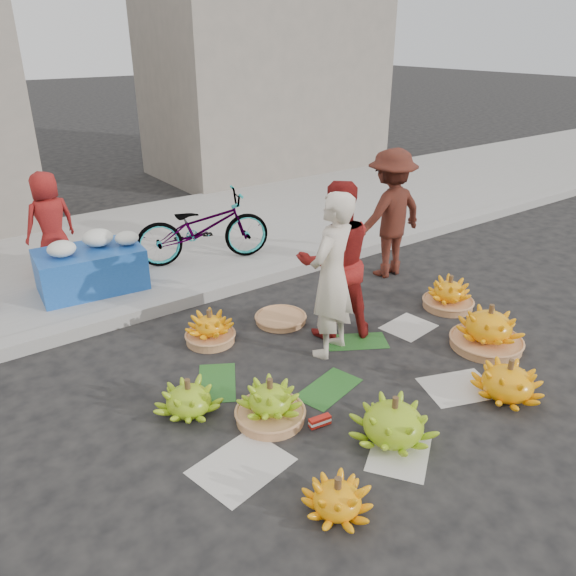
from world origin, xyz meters
TOP-DOWN VIEW (x-y plane):
  - ground at (0.00, 0.00)m, footprint 80.00×80.00m
  - curb at (0.00, 2.20)m, footprint 40.00×0.25m
  - sidewalk at (0.00, 4.30)m, footprint 40.00×4.00m
  - building_right at (4.50, 7.70)m, footprint 5.00×3.00m
  - newspaper_scatter at (0.00, -0.80)m, footprint 3.20×1.80m
  - banana_leaves at (-0.10, 0.20)m, footprint 2.00×1.00m
  - banana_bunch_0 at (-0.80, -0.26)m, footprint 0.59×0.59m
  - banana_bunch_1 at (-1.00, -1.37)m, footprint 0.57×0.57m
  - banana_bunch_2 at (-0.14, -1.06)m, footprint 0.86×0.86m
  - banana_bunch_3 at (1.13, -1.24)m, footprint 0.67×0.67m
  - banana_bunch_4 at (1.74, -0.58)m, footprint 0.75×0.75m
  - banana_bunch_5 at (2.16, 0.28)m, footprint 0.65×0.65m
  - banana_bunch_6 at (-1.32, 0.23)m, footprint 0.65×0.65m
  - banana_bunch_7 at (-0.57, 1.22)m, footprint 0.52×0.52m
  - basket_spare at (0.30, 1.15)m, footprint 0.75×0.75m
  - incense_stack at (-0.51, -0.57)m, footprint 0.20×0.09m
  - vendor_cream at (0.34, 0.33)m, footprint 0.73×0.61m
  - vendor_red at (0.62, 0.60)m, footprint 1.02×0.92m
  - man_striped at (2.29, 1.47)m, footprint 1.11×0.64m
  - flower_table at (-1.21, 3.05)m, footprint 1.30×0.88m
  - flower_vendor at (-1.40, 3.93)m, footprint 0.71×0.52m
  - bicycle at (0.37, 3.08)m, footprint 1.13×1.94m

SIDE VIEW (x-z plane):
  - ground at x=0.00m, z-range 0.00..0.00m
  - newspaper_scatter at x=0.00m, z-range 0.00..0.01m
  - banana_leaves at x=-0.10m, z-range 0.00..0.01m
  - basket_spare at x=0.30m, z-range 0.00..0.07m
  - incense_stack at x=-0.51m, z-range 0.01..0.08m
  - sidewalk at x=0.00m, z-range 0.00..0.12m
  - curb at x=0.00m, z-range 0.00..0.15m
  - banana_bunch_1 at x=-1.00m, z-range -0.02..0.28m
  - banana_bunch_6 at x=-1.32m, z-range -0.02..0.32m
  - banana_bunch_7 at x=-0.57m, z-range -0.04..0.34m
  - banana_bunch_0 at x=-0.80m, z-range -0.03..0.38m
  - banana_bunch_5 at x=2.16m, z-range -0.03..0.38m
  - banana_bunch_3 at x=1.13m, z-range -0.02..0.37m
  - banana_bunch_2 at x=-0.14m, z-range -0.02..0.40m
  - banana_bunch_4 at x=1.74m, z-range -0.03..0.46m
  - flower_table at x=-1.21m, z-range 0.06..0.77m
  - bicycle at x=0.37m, z-range 0.12..1.08m
  - flower_vendor at x=-1.40m, z-range 0.12..1.45m
  - vendor_cream at x=0.34m, z-range 0.00..1.70m
  - man_striped at x=2.29m, z-range 0.00..1.71m
  - vendor_red at x=0.62m, z-range 0.00..1.71m
  - building_right at x=4.50m, z-range 0.00..5.00m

